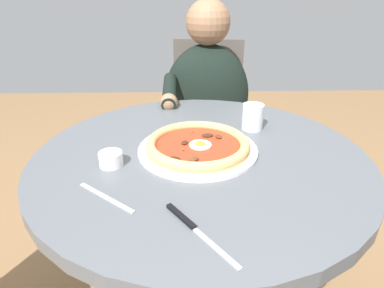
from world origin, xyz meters
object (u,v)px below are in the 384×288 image
object	(u,v)px
water_glass	(253,118)
diner_person	(205,131)
pizza_on_plate	(198,146)
fork_utensil	(106,197)
ramekin_capers	(111,158)
steak_knife	(190,224)
dining_table	(200,187)
cafe_chair_diner	(207,113)

from	to	relation	value
water_glass	diner_person	distance (m)	0.59
pizza_on_plate	fork_utensil	distance (m)	0.31
ramekin_capers	water_glass	bearing A→B (deg)	118.94
pizza_on_plate	steak_knife	bearing A→B (deg)	-5.39
dining_table	diner_person	xyz separation A→B (m)	(-0.67, 0.06, -0.11)
fork_utensil	pizza_on_plate	bearing A→B (deg)	135.93
dining_table	diner_person	world-z (taller)	diner_person
ramekin_capers	fork_utensil	world-z (taller)	ramekin_capers
dining_table	fork_utensil	distance (m)	0.33
fork_utensil	dining_table	bearing A→B (deg)	134.24
dining_table	water_glass	size ratio (longest dim) A/B	11.22
dining_table	cafe_chair_diner	size ratio (longest dim) A/B	1.03
steak_knife	fork_utensil	distance (m)	0.21
pizza_on_plate	diner_person	world-z (taller)	diner_person
dining_table	diner_person	size ratio (longest dim) A/B	0.84
pizza_on_plate	dining_table	bearing A→B (deg)	49.12
dining_table	water_glass	xyz separation A→B (m)	(-0.16, 0.18, 0.16)
pizza_on_plate	ramekin_capers	xyz separation A→B (m)	(0.08, -0.23, 0.00)
fork_utensil	cafe_chair_diner	xyz separation A→B (m)	(-1.04, 0.30, -0.19)
pizza_on_plate	cafe_chair_diner	size ratio (longest dim) A/B	0.37
water_glass	fork_utensil	xyz separation A→B (m)	(0.38, -0.40, -0.03)
ramekin_capers	diner_person	world-z (taller)	diner_person
pizza_on_plate	ramekin_capers	bearing A→B (deg)	-71.89
dining_table	water_glass	world-z (taller)	water_glass
ramekin_capers	fork_utensil	xyz separation A→B (m)	(0.15, 0.02, -0.02)
ramekin_capers	cafe_chair_diner	world-z (taller)	cafe_chair_diner
dining_table	fork_utensil	bearing A→B (deg)	-45.76
diner_person	cafe_chair_diner	world-z (taller)	diner_person
pizza_on_plate	ramekin_capers	distance (m)	0.24
dining_table	pizza_on_plate	world-z (taller)	pizza_on_plate
water_glass	fork_utensil	bearing A→B (deg)	-46.76
cafe_chair_diner	dining_table	bearing A→B (deg)	-5.64
diner_person	cafe_chair_diner	bearing A→B (deg)	173.66
dining_table	fork_utensil	world-z (taller)	fork_utensil
ramekin_capers	fork_utensil	bearing A→B (deg)	6.19
pizza_on_plate	steak_knife	world-z (taller)	pizza_on_plate
pizza_on_plate	fork_utensil	xyz separation A→B (m)	(0.22, -0.21, -0.02)
pizza_on_plate	fork_utensil	size ratio (longest dim) A/B	2.36
steak_knife	diner_person	distance (m)	1.02
pizza_on_plate	cafe_chair_diner	bearing A→B (deg)	173.83
cafe_chair_diner	ramekin_capers	bearing A→B (deg)	-19.72
pizza_on_plate	ramekin_capers	world-z (taller)	same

